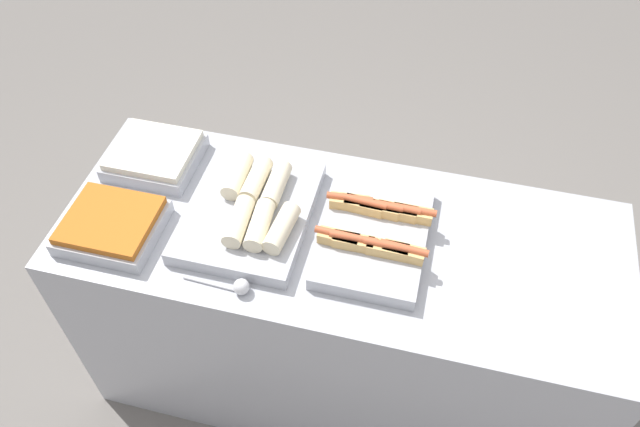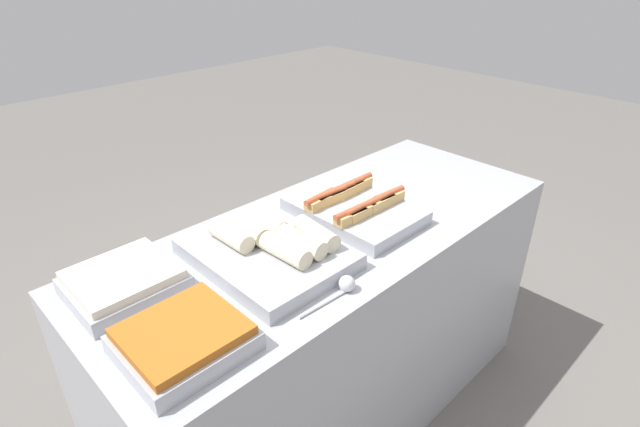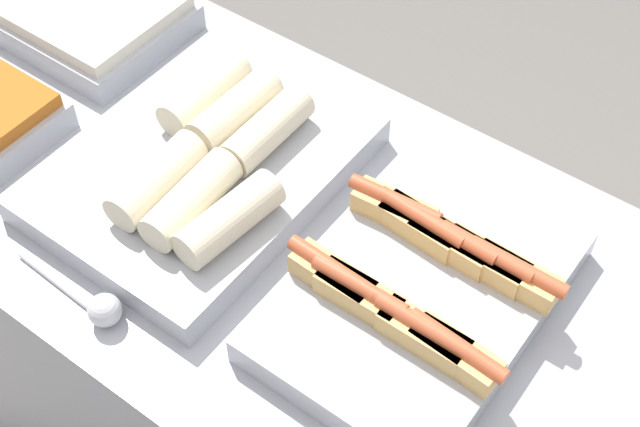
% 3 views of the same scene
% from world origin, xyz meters
% --- Properties ---
extents(ground_plane, '(12.00, 12.00, 0.00)m').
position_xyz_m(ground_plane, '(0.00, 0.00, 0.00)').
color(ground_plane, slate).
extents(counter, '(1.78, 0.71, 0.91)m').
position_xyz_m(counter, '(0.00, 0.00, 0.45)').
color(counter, '#A8AAB2').
rests_on(counter, ground_plane).
extents(tray_hotdogs, '(0.34, 0.46, 0.10)m').
position_xyz_m(tray_hotdogs, '(0.10, 0.00, 0.94)').
color(tray_hotdogs, '#A8AAB2').
rests_on(tray_hotdogs, counter).
extents(tray_wraps, '(0.38, 0.49, 0.11)m').
position_xyz_m(tray_wraps, '(-0.29, 0.00, 0.95)').
color(tray_wraps, '#A8AAB2').
rests_on(tray_wraps, counter).
extents(tray_side_front, '(0.29, 0.27, 0.07)m').
position_xyz_m(tray_side_front, '(-0.69, -0.16, 0.94)').
color(tray_side_front, '#A8AAB2').
rests_on(tray_side_front, counter).
extents(tray_side_back, '(0.29, 0.27, 0.07)m').
position_xyz_m(tray_side_back, '(-0.69, 0.16, 0.94)').
color(tray_side_back, '#A8AAB2').
rests_on(tray_side_back, counter).
extents(serving_spoon_near, '(0.21, 0.05, 0.05)m').
position_xyz_m(serving_spoon_near, '(-0.24, -0.28, 0.93)').
color(serving_spoon_near, silver).
rests_on(serving_spoon_near, counter).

